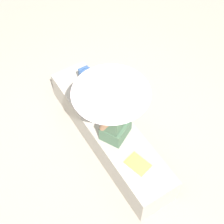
{
  "coord_description": "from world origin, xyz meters",
  "views": [
    {
      "loc": [
        -2.15,
        1.29,
        4.02
      ],
      "look_at": [
        -0.1,
        0.01,
        0.8
      ],
      "focal_mm": 54.15,
      "sensor_mm": 36.0,
      "label": 1
    }
  ],
  "objects_px": {
    "person_seated": "(116,116)",
    "parasol": "(111,86)",
    "magazine": "(138,164)",
    "handbag_black": "(88,80)"
  },
  "relations": [
    {
      "from": "magazine",
      "to": "person_seated",
      "type": "bearing_deg",
      "value": -15.39
    },
    {
      "from": "person_seated",
      "to": "handbag_black",
      "type": "distance_m",
      "value": 0.93
    },
    {
      "from": "handbag_black",
      "to": "magazine",
      "type": "xyz_separation_m",
      "value": [
        -1.38,
        0.11,
        -0.13
      ]
    },
    {
      "from": "magazine",
      "to": "handbag_black",
      "type": "bearing_deg",
      "value": -19.9
    },
    {
      "from": "person_seated",
      "to": "parasol",
      "type": "height_order",
      "value": "parasol"
    },
    {
      "from": "person_seated",
      "to": "magazine",
      "type": "bearing_deg",
      "value": 179.79
    },
    {
      "from": "person_seated",
      "to": "magazine",
      "type": "relative_size",
      "value": 3.21
    },
    {
      "from": "person_seated",
      "to": "parasol",
      "type": "distance_m",
      "value": 0.57
    },
    {
      "from": "person_seated",
      "to": "parasol",
      "type": "bearing_deg",
      "value": 96.35
    },
    {
      "from": "parasol",
      "to": "magazine",
      "type": "height_order",
      "value": "parasol"
    }
  ]
}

